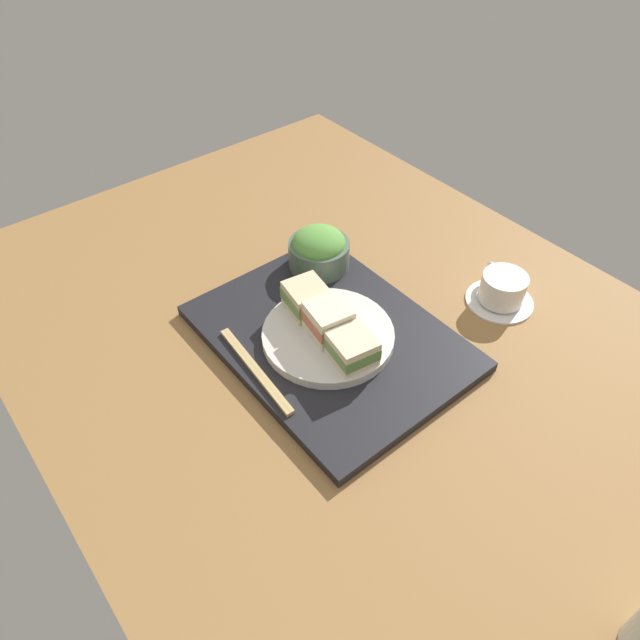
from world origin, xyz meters
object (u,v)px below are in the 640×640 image
object	(u,v)px
chopsticks_pair	(255,370)
salad_bowl	(319,250)
sandwich_near	(306,297)
sandwich_middle	(328,320)
sandwich_far	(352,348)
sandwich_plate	(328,335)
coffee_cup	(502,290)

from	to	relation	value
chopsticks_pair	salad_bowl	bearing A→B (deg)	120.40
sandwich_near	chopsticks_pair	xyz separation A→B (cm)	(5.07, -14.16, -3.63)
salad_bowl	chopsticks_pair	size ratio (longest dim) A/B	0.55
salad_bowl	chopsticks_pair	distance (cm)	28.39
sandwich_middle	sandwich_far	world-z (taller)	sandwich_middle
sandwich_plate	chopsticks_pair	bearing A→B (deg)	-97.26
sandwich_far	salad_bowl	world-z (taller)	salad_bowl
coffee_cup	salad_bowl	bearing A→B (deg)	-142.97
sandwich_far	sandwich_plate	bearing A→B (deg)	173.30
chopsticks_pair	coffee_cup	distance (cm)	46.36
salad_bowl	coffee_cup	xyz separation A→B (cm)	(26.89, 20.29, -2.80)
sandwich_near	salad_bowl	world-z (taller)	salad_bowl
sandwich_plate	sandwich_far	bearing A→B (deg)	-6.70
sandwich_plate	chopsticks_pair	world-z (taller)	sandwich_plate
sandwich_plate	sandwich_middle	size ratio (longest dim) A/B	2.85
sandwich_middle	sandwich_far	distance (cm)	6.84
coffee_cup	sandwich_middle	bearing A→B (deg)	-109.26
sandwich_far	sandwich_middle	bearing A→B (deg)	173.30
sandwich_near	salad_bowl	bearing A→B (deg)	132.15
sandwich_middle	chopsticks_pair	world-z (taller)	sandwich_middle
chopsticks_pair	sandwich_far	bearing A→B (deg)	56.00
sandwich_plate	salad_bowl	distance (cm)	19.59
salad_bowl	sandwich_far	bearing A→B (deg)	-27.33
sandwich_middle	salad_bowl	world-z (taller)	salad_bowl
sandwich_middle	salad_bowl	size ratio (longest dim) A/B	0.67
sandwich_middle	chopsticks_pair	size ratio (longest dim) A/B	0.37
sandwich_plate	coffee_cup	world-z (taller)	coffee_cup
sandwich_plate	sandwich_near	size ratio (longest dim) A/B	2.78
sandwich_plate	sandwich_far	size ratio (longest dim) A/B	2.81
sandwich_near	coffee_cup	size ratio (longest dim) A/B	0.65
sandwich_plate	sandwich_far	distance (cm)	7.48
sandwich_middle	sandwich_far	xyz separation A→B (cm)	(6.77, -0.80, -0.48)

